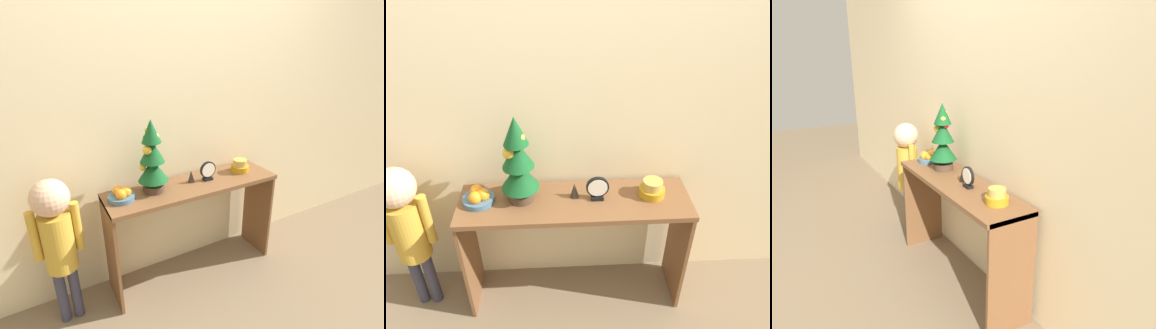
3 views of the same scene
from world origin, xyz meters
TOP-DOWN VIEW (x-y plane):
  - ground_plane at (0.00, 0.00)m, footprint 12.00×12.00m
  - back_wall at (0.00, 0.40)m, footprint 7.00×0.05m
  - console_table at (0.00, 0.18)m, footprint 1.26×0.36m
  - mini_tree at (-0.29, 0.21)m, footprint 0.20×0.20m
  - fruit_bowl at (-0.51, 0.19)m, footprint 0.17×0.17m
  - singing_bowl at (0.42, 0.20)m, footprint 0.14×0.14m
  - desk_clock at (0.12, 0.18)m, footprint 0.12×0.04m
  - figurine at (0.00, 0.21)m, footprint 0.05×0.05m
  - child_figure at (-0.92, 0.16)m, footprint 0.28×0.21m

SIDE VIEW (x-z plane):
  - ground_plane at x=0.00m, z-range 0.00..0.00m
  - console_table at x=0.00m, z-range 0.21..0.96m
  - child_figure at x=-0.92m, z-range 0.16..1.16m
  - fruit_bowl at x=-0.51m, z-range 0.75..0.83m
  - singing_bowl at x=0.42m, z-range 0.75..0.85m
  - figurine at x=0.00m, z-range 0.76..0.85m
  - desk_clock at x=0.12m, z-range 0.75..0.90m
  - mini_tree at x=-0.29m, z-range 0.75..1.24m
  - back_wall at x=0.00m, z-range 0.00..2.50m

